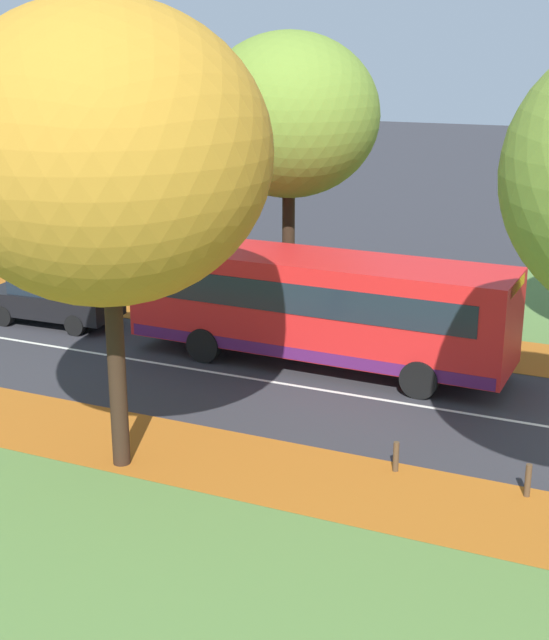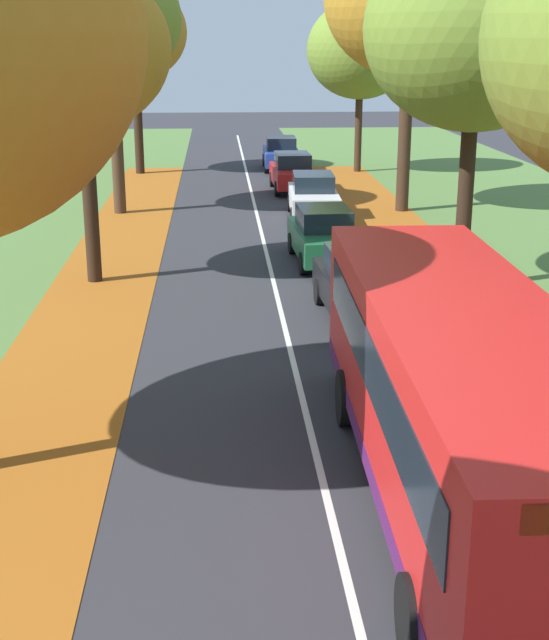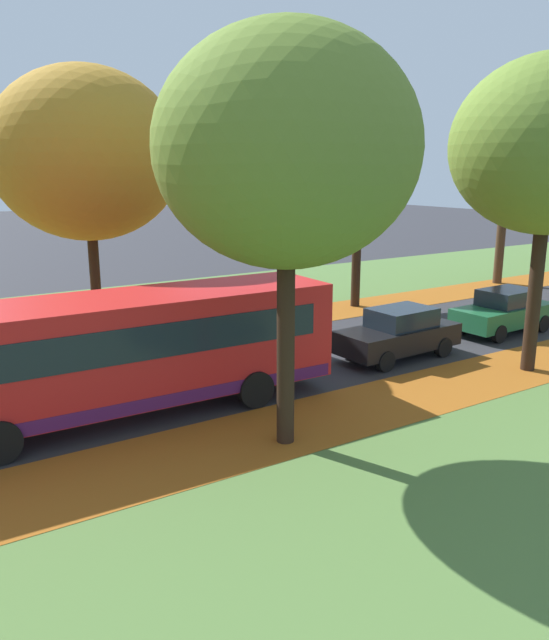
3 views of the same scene
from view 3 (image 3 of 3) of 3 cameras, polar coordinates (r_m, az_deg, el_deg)
grass_verge_left at (r=30.32m, az=-0.33°, el=2.41°), size 12.00×90.00×0.01m
leaf_litter_left at (r=23.54m, az=-6.67°, el=-0.99°), size 2.80×60.00×0.00m
leaf_litter_right at (r=16.17m, az=8.03°, el=-7.98°), size 2.80×60.00×0.00m
road_centre_line at (r=23.28m, az=11.90°, el=-1.39°), size 0.12×80.00×0.01m
tree_left_near at (r=22.38m, az=-16.80°, el=14.28°), size 6.36×6.36×9.26m
tree_left_mid at (r=27.22m, az=7.76°, el=13.87°), size 4.59×4.59×8.18m
tree_left_far at (r=34.75m, az=20.61°, el=14.58°), size 5.09×5.09×9.31m
tree_right_near at (r=12.92m, az=1.11°, el=15.37°), size 5.39×5.39×8.77m
bus at (r=15.53m, az=-13.29°, el=-2.53°), size 2.84×10.45×2.98m
car_black_lead at (r=20.33m, az=11.27°, el=-1.19°), size 1.92×4.27×1.62m
car_green_following at (r=24.53m, az=20.28°, el=0.77°), size 1.90×4.26×1.62m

